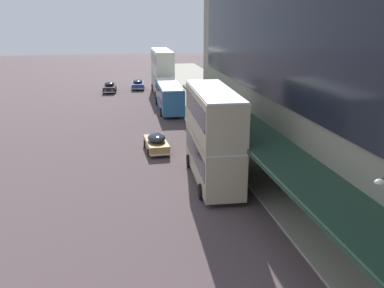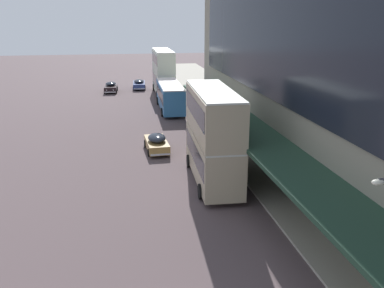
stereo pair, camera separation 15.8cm
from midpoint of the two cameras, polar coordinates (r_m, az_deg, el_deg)
name	(u,v)px [view 2 (the right image)]	position (r m, az deg, el deg)	size (l,w,h in m)	color
transit_bus_kerbside_front	(170,95)	(52.56, -2.87, 6.55)	(2.91, 10.59, 3.30)	teal
transit_bus_kerbside_rear	(213,133)	(29.30, 2.96, 1.42)	(3.07, 9.32, 6.54)	tan
transit_bus_kerbside_far	(163,71)	(63.43, -3.77, 9.74)	(2.79, 9.68, 6.42)	beige
sedan_lead_near	(111,87)	(66.40, -10.70, 7.46)	(2.08, 4.37, 1.55)	black
sedan_oncoming_front	(157,143)	(36.80, -4.61, 0.17)	(1.99, 4.48, 1.57)	#A17B41
sedan_trailing_mid	(139,84)	(68.89, -7.00, 7.94)	(2.13, 5.02, 1.48)	navy
fire_hydrant	(247,165)	(32.48, 7.44, -2.73)	(0.20, 0.40, 0.70)	red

